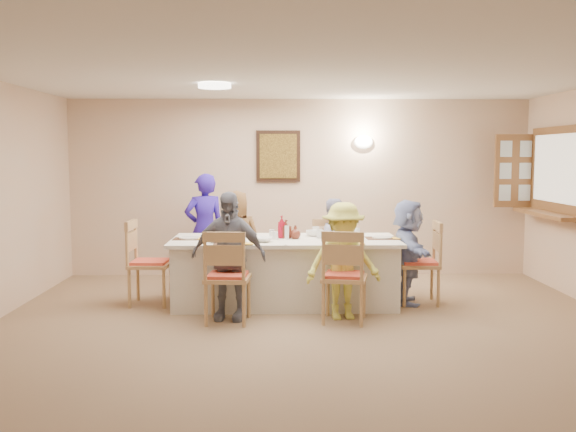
{
  "coord_description": "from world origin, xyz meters",
  "views": [
    {
      "loc": [
        -0.33,
        -5.6,
        1.72
      ],
      "look_at": [
        -0.2,
        1.4,
        1.05
      ],
      "focal_mm": 40.0,
      "sensor_mm": 36.0,
      "label": 1
    }
  ],
  "objects_px": {
    "serving_hatch": "(557,172)",
    "diner_back_right": "(332,245)",
    "chair_back_right": "(331,254)",
    "diner_back_left": "(236,241)",
    "caregiver": "(205,229)",
    "chair_left_end": "(150,262)",
    "diner_front_left": "(228,256)",
    "condiment_ketchup": "(282,227)",
    "dining_table": "(285,271)",
    "diner_right_end": "(408,252)",
    "chair_back_left": "(237,253)",
    "diner_front_right": "(343,261)",
    "chair_right_end": "(419,262)",
    "chair_front_left": "(228,276)",
    "chair_front_right": "(344,275)"
  },
  "relations": [
    {
      "from": "serving_hatch",
      "to": "diner_back_right",
      "type": "relative_size",
      "value": 1.28
    },
    {
      "from": "chair_back_right",
      "to": "diner_back_left",
      "type": "distance_m",
      "value": 1.22
    },
    {
      "from": "diner_back_left",
      "to": "caregiver",
      "type": "height_order",
      "value": "caregiver"
    },
    {
      "from": "chair_back_right",
      "to": "chair_left_end",
      "type": "bearing_deg",
      "value": -170.12
    },
    {
      "from": "diner_front_left",
      "to": "caregiver",
      "type": "height_order",
      "value": "caregiver"
    },
    {
      "from": "diner_back_right",
      "to": "condiment_ketchup",
      "type": "xyz_separation_m",
      "value": [
        -0.64,
        -0.63,
        0.3
      ]
    },
    {
      "from": "dining_table",
      "to": "diner_right_end",
      "type": "distance_m",
      "value": 1.44
    },
    {
      "from": "chair_back_left",
      "to": "diner_right_end",
      "type": "xyz_separation_m",
      "value": [
        2.02,
        -0.8,
        0.14
      ]
    },
    {
      "from": "diner_front_right",
      "to": "chair_back_left",
      "type": "bearing_deg",
      "value": 119.92
    },
    {
      "from": "chair_right_end",
      "to": "diner_back_left",
      "type": "distance_m",
      "value": 2.26
    },
    {
      "from": "diner_front_left",
      "to": "diner_front_right",
      "type": "xyz_separation_m",
      "value": [
        1.2,
        0.0,
        -0.06
      ]
    },
    {
      "from": "chair_left_end",
      "to": "diner_front_left",
      "type": "height_order",
      "value": "diner_front_left"
    },
    {
      "from": "dining_table",
      "to": "chair_right_end",
      "type": "relative_size",
      "value": 2.69
    },
    {
      "from": "chair_front_left",
      "to": "diner_right_end",
      "type": "xyz_separation_m",
      "value": [
        2.02,
        0.8,
        0.12
      ]
    },
    {
      "from": "chair_front_right",
      "to": "diner_back_left",
      "type": "bearing_deg",
      "value": -39.54
    },
    {
      "from": "diner_front_left",
      "to": "caregiver",
      "type": "bearing_deg",
      "value": 113.27
    },
    {
      "from": "chair_front_right",
      "to": "chair_right_end",
      "type": "xyz_separation_m",
      "value": [
        0.95,
        0.8,
        -0.0
      ]
    },
    {
      "from": "chair_front_left",
      "to": "chair_right_end",
      "type": "bearing_deg",
      "value": -154.83
    },
    {
      "from": "serving_hatch",
      "to": "caregiver",
      "type": "bearing_deg",
      "value": 174.39
    },
    {
      "from": "chair_back_right",
      "to": "diner_right_end",
      "type": "relative_size",
      "value": 0.74
    },
    {
      "from": "serving_hatch",
      "to": "diner_back_left",
      "type": "height_order",
      "value": "serving_hatch"
    },
    {
      "from": "serving_hatch",
      "to": "dining_table",
      "type": "bearing_deg",
      "value": -168.35
    },
    {
      "from": "diner_back_right",
      "to": "condiment_ketchup",
      "type": "distance_m",
      "value": 0.95
    },
    {
      "from": "chair_back_left",
      "to": "diner_front_left",
      "type": "distance_m",
      "value": 1.49
    },
    {
      "from": "diner_back_right",
      "to": "diner_front_right",
      "type": "relative_size",
      "value": 0.96
    },
    {
      "from": "chair_front_left",
      "to": "caregiver",
      "type": "relative_size",
      "value": 0.66
    },
    {
      "from": "serving_hatch",
      "to": "chair_back_left",
      "type": "height_order",
      "value": "serving_hatch"
    },
    {
      "from": "chair_front_left",
      "to": "diner_back_left",
      "type": "bearing_deg",
      "value": -85.24
    },
    {
      "from": "chair_right_end",
      "to": "chair_left_end",
      "type": "bearing_deg",
      "value": -87.31
    },
    {
      "from": "diner_back_right",
      "to": "condiment_ketchup",
      "type": "relative_size",
      "value": 4.49
    },
    {
      "from": "chair_back_left",
      "to": "chair_back_right",
      "type": "height_order",
      "value": "chair_back_left"
    },
    {
      "from": "dining_table",
      "to": "chair_left_end",
      "type": "height_order",
      "value": "chair_left_end"
    },
    {
      "from": "diner_front_right",
      "to": "chair_front_right",
      "type": "bearing_deg",
      "value": -99.11
    },
    {
      "from": "dining_table",
      "to": "chair_front_right",
      "type": "xyz_separation_m",
      "value": [
        0.6,
        -0.8,
        0.11
      ]
    },
    {
      "from": "caregiver",
      "to": "chair_back_right",
      "type": "bearing_deg",
      "value": 146.75
    },
    {
      "from": "dining_table",
      "to": "diner_front_right",
      "type": "xyz_separation_m",
      "value": [
        0.6,
        -0.68,
        0.23
      ]
    },
    {
      "from": "chair_left_end",
      "to": "diner_front_right",
      "type": "distance_m",
      "value": 2.26
    },
    {
      "from": "diner_back_right",
      "to": "diner_back_left",
      "type": "bearing_deg",
      "value": -4.1
    },
    {
      "from": "serving_hatch",
      "to": "diner_front_left",
      "type": "relative_size",
      "value": 1.12
    },
    {
      "from": "dining_table",
      "to": "chair_back_left",
      "type": "height_order",
      "value": "chair_back_left"
    },
    {
      "from": "chair_back_left",
      "to": "chair_left_end",
      "type": "distance_m",
      "value": 1.24
    },
    {
      "from": "diner_back_left",
      "to": "condiment_ketchup",
      "type": "height_order",
      "value": "diner_back_left"
    },
    {
      "from": "serving_hatch",
      "to": "chair_front_right",
      "type": "distance_m",
      "value": 3.37
    },
    {
      "from": "chair_back_right",
      "to": "diner_back_right",
      "type": "distance_m",
      "value": 0.18
    },
    {
      "from": "serving_hatch",
      "to": "chair_left_end",
      "type": "relative_size",
      "value": 1.52
    },
    {
      "from": "chair_back_right",
      "to": "diner_front_right",
      "type": "bearing_deg",
      "value": -100.53
    },
    {
      "from": "chair_right_end",
      "to": "diner_front_left",
      "type": "xyz_separation_m",
      "value": [
        -2.15,
        -0.68,
        0.19
      ]
    },
    {
      "from": "chair_back_right",
      "to": "caregiver",
      "type": "xyz_separation_m",
      "value": [
        -1.65,
        0.35,
        0.29
      ]
    },
    {
      "from": "diner_back_left",
      "to": "diner_back_right",
      "type": "bearing_deg",
      "value": 170.73
    },
    {
      "from": "chair_back_right",
      "to": "caregiver",
      "type": "height_order",
      "value": "caregiver"
    }
  ]
}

